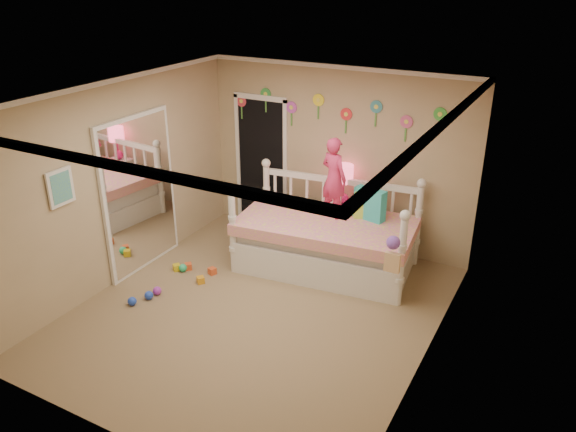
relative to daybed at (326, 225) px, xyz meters
The scene contains 18 objects.
floor 1.56m from the daybed, 100.26° to the right, with size 4.00×4.50×0.01m, color #7F684C.
ceiling 2.42m from the daybed, 100.26° to the right, with size 4.00×4.50×0.01m, color white.
back_wall 1.11m from the daybed, 106.51° to the left, with size 4.00×0.01×2.60m, color tan.
left_wall 2.73m from the daybed, 148.20° to the right, with size 0.01×4.50×2.60m, color tan.
right_wall 2.33m from the daybed, 38.64° to the right, with size 0.01×4.50×2.60m, color tan.
crown_molding 2.40m from the daybed, 100.26° to the right, with size 4.00×4.50×0.06m, color white, non-canonical shape.
daybed is the anchor object (origin of this frame).
pillow_turquoise 0.64m from the daybed, 32.33° to the left, with size 0.42×0.15×0.42m, color #26A8BF.
pillow_lime 0.62m from the daybed, 35.05° to the left, with size 0.38×0.14×0.36m, color #B5E545.
child 0.64m from the daybed, 84.94° to the left, with size 0.40×0.26×1.09m, color #D83164.
nightstand 0.74m from the daybed, 94.83° to the left, with size 0.41×0.31×0.68m, color white.
table_lamp 0.80m from the daybed, 94.83° to the left, with size 0.27×0.27×0.58m.
closet_doorway 1.77m from the daybed, 150.85° to the left, with size 0.90×0.04×2.07m, color black.
flower_decals 1.59m from the daybed, 112.18° to the left, with size 3.40×0.02×0.50m, color #B2668C, non-canonical shape.
mirror_closet 2.50m from the daybed, 153.63° to the right, with size 0.07×1.30×2.10m, color white.
wall_picture 3.32m from the daybed, 134.06° to the right, with size 0.05×0.34×0.42m, color white.
hanging_bag 1.31m from the daybed, 30.69° to the right, with size 0.20×0.16×0.36m, color beige, non-canonical shape.
toy_scatter 2.16m from the daybed, 139.58° to the right, with size 0.80×1.30×0.11m, color #996666, non-canonical shape.
Camera 1 is at (3.06, -4.89, 3.83)m, focal length 35.46 mm.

